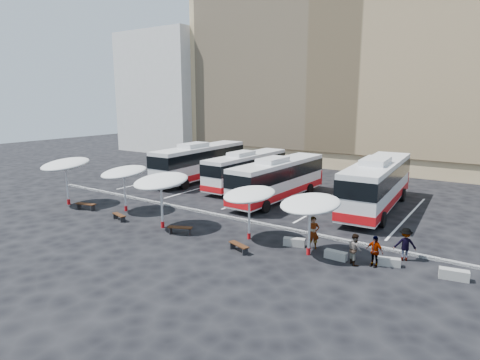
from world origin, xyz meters
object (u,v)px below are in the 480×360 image
Objects in this scene: bus_2 at (279,178)px; wood_bench_0 at (86,205)px; passenger_0 at (313,233)px; passenger_2 at (374,251)px; bus_1 at (247,168)px; conc_bench_1 at (336,255)px; sunshade_4 at (310,204)px; sunshade_2 at (161,181)px; conc_bench_0 at (294,242)px; passenger_3 at (405,244)px; bus_3 at (377,183)px; wood_bench_3 at (239,246)px; wood_bench_2 at (180,229)px; wood_bench_1 at (119,216)px; conc_bench_2 at (389,262)px; sunshade_1 at (124,172)px; passenger_1 at (355,249)px; sunshade_0 at (65,164)px; sunshade_3 at (249,195)px; bus_0 at (200,161)px; conc_bench_3 at (454,274)px.

wood_bench_0 is (-10.43, -10.71, -1.46)m from bus_2.
passenger_2 is (3.49, -0.55, -0.12)m from passenger_0.
conc_bench_1 is at bearing -41.15° from bus_1.
sunshade_4 is at bearing -156.59° from passenger_2.
conc_bench_0 is (8.50, 1.83, -2.83)m from sunshade_2.
conc_bench_1 is 3.55m from passenger_3.
bus_3 is 13.41m from wood_bench_3.
bus_1 is 6.97× the size of wood_bench_2.
wood_bench_1 is 17.42m from conc_bench_2.
wood_bench_3 is (11.46, -1.93, -2.58)m from sunshade_1.
wood_bench_1 is 1.23× the size of conc_bench_1.
passenger_0 is at bearing 28.38° from passenger_1.
sunshade_4 is at bearing 7.05° from wood_bench_1.
wood_bench_0 is (2.50, -0.21, -2.81)m from sunshade_0.
sunshade_0 is 12.38m from wood_bench_2.
bus_2 is 7.24× the size of passenger_2.
wood_bench_2 is 12.07m from conc_bench_2.
passenger_2 is at bearing 4.80° from wood_bench_0.
sunshade_4 is 2.81× the size of wood_bench_3.
sunshade_2 is 9.99m from passenger_0.
sunshade_4 reaches higher than conc_bench_0.
passenger_0 is at bearing 10.69° from sunshade_3.
bus_3 is at bearing 30.79° from sunshade_0.
wood_bench_1 is 1.32× the size of conc_bench_2.
bus_0 reaches higher than conc_bench_0.
passenger_1 is (-1.50, -0.77, 0.59)m from conc_bench_2.
sunshade_2 reaches higher than bus_1.
conc_bench_2 is (11.84, 2.34, -0.16)m from wood_bench_2.
conc_bench_0 is (5.82, -8.66, -1.62)m from bus_2.
bus_0 reaches higher than passenger_3.
sunshade_1 reaches higher than passenger_1.
passenger_0 is at bearing 3.09° from sunshade_1.
bus_1 is 10.05× the size of conc_bench_2.
sunshade_0 reaches higher than sunshade_1.
wood_bench_2 is (-7.90, -1.42, -2.44)m from sunshade_4.
sunshade_2 is 12.42m from passenger_1.
passenger_1 is at bearing -49.74° from passenger_0.
conc_bench_3 is at bearing 26.14° from passenger_2.
sunshade_2 is at bearing 159.98° from passenger_0.
wood_bench_0 is (-17.85, -12.34, -1.67)m from bus_3.
wood_bench_1 is 12.32m from conc_bench_0.
sunshade_0 is 16.07m from sunshade_3.
sunshade_4 is at bearing -95.72° from bus_3.
sunshade_3 is 1.00× the size of sunshade_4.
sunshade_3 reaches higher than passenger_3.
wood_bench_3 is at bearing -109.80° from bus_3.
sunshade_2 is at bearing -9.07° from passenger_3.
passenger_1 reaches higher than passenger_2.
bus_0 is 6.76× the size of passenger_0.
bus_2 reaches higher than wood_bench_1.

